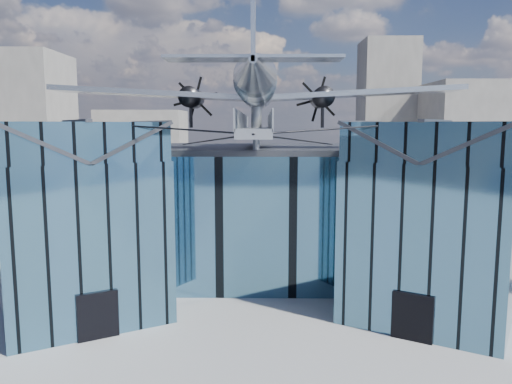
{
  "coord_description": "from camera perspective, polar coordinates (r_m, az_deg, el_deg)",
  "views": [
    {
      "loc": [
        0.42,
        -30.21,
        11.5
      ],
      "look_at": [
        0.0,
        2.0,
        7.2
      ],
      "focal_mm": 35.0,
      "sensor_mm": 36.0,
      "label": 1
    }
  ],
  "objects": [
    {
      "name": "ground_plane",
      "position": [
        32.33,
        -0.05,
        -13.23
      ],
      "size": [
        120.0,
        120.0,
        0.0
      ],
      "primitive_type": "plane",
      "color": "gray"
    },
    {
      "name": "bg_towers",
      "position": [
        80.72,
        1.49,
        6.54
      ],
      "size": [
        77.0,
        24.5,
        26.0
      ],
      "color": "slate",
      "rests_on": "ground"
    },
    {
      "name": "museum",
      "position": [
        36.52,
        0.08,
        -1.79
      ],
      "size": [
        32.88,
        24.5,
        17.6
      ],
      "color": "teal",
      "rests_on": "ground"
    }
  ]
}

